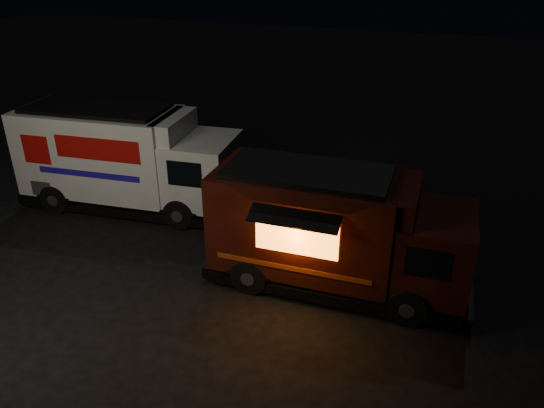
{
  "coord_description": "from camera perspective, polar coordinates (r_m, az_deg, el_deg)",
  "views": [
    {
      "loc": [
        5.71,
        -9.19,
        7.27
      ],
      "look_at": [
        1.56,
        2.0,
        1.3
      ],
      "focal_mm": 35.0,
      "sensor_mm": 36.0,
      "label": 1
    }
  ],
  "objects": [
    {
      "name": "white_truck",
      "position": [
        16.14,
        -15.01,
        4.73
      ],
      "size": [
        6.86,
        2.93,
        3.02
      ],
      "primitive_type": null,
      "rotation": [
        0.0,
        0.0,
        0.1
      ],
      "color": "white",
      "rests_on": "ground"
    },
    {
      "name": "ground",
      "position": [
        13.03,
        -9.64,
        -7.77
      ],
      "size": [
        80.0,
        80.0,
        0.0
      ],
      "primitive_type": "plane",
      "color": "black",
      "rests_on": "ground"
    },
    {
      "name": "red_truck",
      "position": [
        12.01,
        7.31,
        -2.91
      ],
      "size": [
        6.07,
        2.38,
        2.8
      ],
      "primitive_type": null,
      "rotation": [
        0.0,
        0.0,
        0.03
      ],
      "color": "#3B110A",
      "rests_on": "ground"
    }
  ]
}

